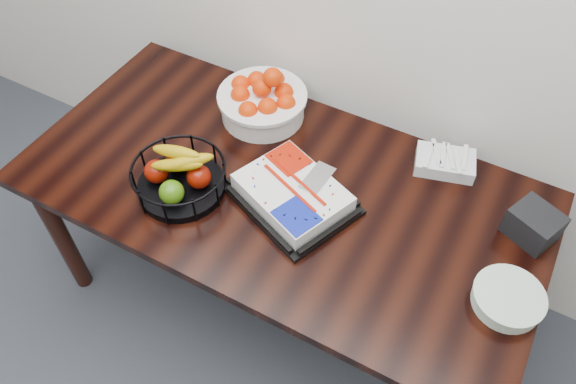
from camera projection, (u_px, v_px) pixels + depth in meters
The scene contains 7 objects.
table at pixel (280, 201), 2.00m from camera, with size 1.80×0.90×0.75m.
cake_tray at pixel (292, 194), 1.86m from camera, with size 0.48×0.43×0.08m.
tangerine_bowl at pixel (262, 97), 2.09m from camera, with size 0.34×0.34×0.21m.
fruit_basket at pixel (179, 176), 1.86m from camera, with size 0.32×0.32×0.17m.
plate_stack at pixel (508, 299), 1.62m from camera, with size 0.21×0.21×0.05m.
fork_bag at pixel (445, 162), 1.96m from camera, with size 0.23×0.18×0.06m.
napkin_box at pixel (534, 225), 1.76m from camera, with size 0.15×0.12×0.10m, color black.
Camera 1 is at (0.63, 0.92, 2.22)m, focal length 35.00 mm.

